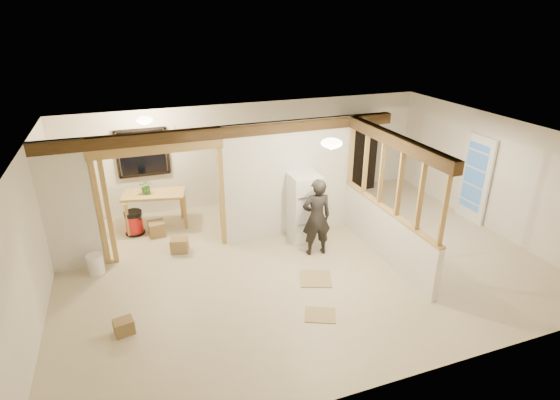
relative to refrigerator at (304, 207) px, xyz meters
name	(u,v)px	position (x,y,z in m)	size (l,w,h in m)	color
floor	(301,260)	(-0.41, -0.85, -0.73)	(9.00, 6.50, 0.01)	beige
ceiling	(303,136)	(-0.41, -0.85, 1.78)	(9.00, 6.50, 0.01)	white
wall_back	(252,153)	(-0.41, 2.40, 0.53)	(9.00, 0.01, 2.50)	white
wall_front	(405,304)	(-0.41, -4.10, 0.53)	(9.00, 0.01, 2.50)	white
wall_left	(30,242)	(-4.91, -0.85, 0.53)	(0.01, 6.50, 2.50)	white
wall_right	(493,174)	(4.09, -0.85, 0.53)	(0.01, 6.50, 2.50)	white
partition_left_stub	(68,208)	(-4.46, 0.35, 0.53)	(0.90, 0.12, 2.50)	silver
partition_center	(289,179)	(-0.21, 0.35, 0.53)	(2.80, 0.12, 2.50)	silver
doorway_frame	(163,203)	(-2.81, 0.35, 0.38)	(2.46, 0.14, 2.20)	#B28D4B
header_beam_back	(231,131)	(-1.41, 0.35, 1.66)	(7.00, 0.18, 0.22)	#4A3319
header_beam_right	(395,140)	(1.19, -1.25, 1.66)	(0.18, 3.30, 0.22)	#4A3319
pony_wall	(385,234)	(1.19, -1.25, -0.22)	(0.12, 3.20, 1.00)	silver
stud_partition	(391,178)	(1.19, -1.25, 0.94)	(0.14, 3.20, 1.32)	#B28D4B
window_back	(143,153)	(-3.01, 2.32, 0.83)	(1.12, 0.10, 1.10)	black
french_door	(475,179)	(4.01, -0.45, 0.28)	(0.12, 0.86, 2.00)	white
ceiling_dome_main	(332,143)	(-0.11, -1.35, 1.76)	(0.36, 0.36, 0.16)	#FFEABF
ceiling_dome_util	(145,120)	(-2.91, 1.45, 1.76)	(0.32, 0.32, 0.14)	#FFEABF
hanging_bulb	(176,141)	(-2.41, 0.75, 1.46)	(0.07, 0.07, 0.07)	#FFD88C
refrigerator	(304,207)	(0.00, 0.00, 0.00)	(0.60, 0.58, 1.45)	white
woman	(317,217)	(-0.02, -0.68, 0.07)	(0.58, 0.38, 1.59)	black
work_table	(156,210)	(-2.91, 1.59, -0.31)	(1.33, 0.66, 0.84)	#B28D4B
potted_plant	(146,186)	(-3.04, 1.61, 0.28)	(0.30, 0.25, 0.33)	#246024
shop_vac	(134,222)	(-3.40, 1.42, -0.45)	(0.42, 0.42, 0.54)	red
bookshelf	(357,153)	(2.44, 2.16, 0.29)	(1.01, 0.34, 2.02)	black
bucket	(96,264)	(-4.16, 0.03, -0.54)	(0.29, 0.29, 0.37)	white
box_util_a	(179,245)	(-2.59, 0.31, -0.58)	(0.34, 0.29, 0.29)	olive
box_util_b	(157,229)	(-2.95, 1.19, -0.57)	(0.33, 0.33, 0.31)	olive
box_front	(124,327)	(-3.73, -1.89, -0.61)	(0.29, 0.23, 0.23)	olive
floor_panel_near	(316,279)	(-0.40, -1.55, -0.71)	(0.55, 0.55, 0.02)	tan
floor_panel_far	(320,315)	(-0.76, -2.53, -0.72)	(0.49, 0.39, 0.02)	tan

